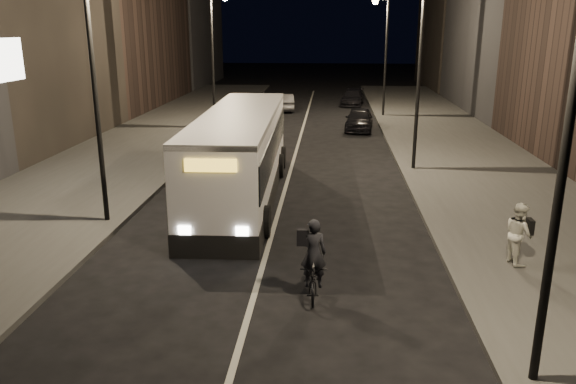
% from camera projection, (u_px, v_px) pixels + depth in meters
% --- Properties ---
extents(ground, '(180.00, 180.00, 0.00)m').
position_uv_depth(ground, '(258.00, 281.00, 14.59)').
color(ground, black).
rests_on(ground, ground).
extents(sidewalk_right, '(7.00, 70.00, 0.16)m').
position_uv_depth(sidewalk_right, '(468.00, 161.00, 27.33)').
color(sidewalk_right, '#3A3A37').
rests_on(sidewalk_right, ground).
extents(sidewalk_left, '(7.00, 70.00, 0.16)m').
position_uv_depth(sidewalk_left, '(128.00, 155.00, 28.57)').
color(sidewalk_left, '#3A3A37').
rests_on(sidewalk_left, ground).
extents(streetlight_right_near, '(1.20, 0.44, 8.12)m').
position_uv_depth(streetlight_right_near, '(556.00, 93.00, 8.85)').
color(streetlight_right_near, black).
rests_on(streetlight_right_near, sidewalk_right).
extents(streetlight_right_mid, '(1.20, 0.44, 8.12)m').
position_uv_depth(streetlight_right_mid, '(414.00, 51.00, 24.15)').
color(streetlight_right_mid, black).
rests_on(streetlight_right_mid, sidewalk_right).
extents(streetlight_right_far, '(1.20, 0.44, 8.12)m').
position_uv_depth(streetlight_right_far, '(383.00, 41.00, 39.45)').
color(streetlight_right_far, black).
rests_on(streetlight_right_far, sidewalk_right).
extents(streetlight_left_near, '(1.20, 0.44, 8.12)m').
position_uv_depth(streetlight_left_near, '(100.00, 60.00, 17.28)').
color(streetlight_left_near, black).
rests_on(streetlight_left_near, sidewalk_left).
extents(streetlight_left_far, '(1.20, 0.44, 8.12)m').
position_uv_depth(streetlight_left_far, '(216.00, 43.00, 34.49)').
color(streetlight_left_far, black).
rests_on(streetlight_left_far, sidewalk_left).
extents(city_bus, '(3.15, 12.34, 3.30)m').
position_uv_depth(city_bus, '(241.00, 151.00, 21.32)').
color(city_bus, white).
rests_on(city_bus, ground).
extents(cyclist_on_bicycle, '(0.70, 1.82, 2.07)m').
position_uv_depth(cyclist_on_bicycle, '(313.00, 271.00, 13.56)').
color(cyclist_on_bicycle, black).
rests_on(cyclist_on_bicycle, ground).
extents(pedestrian_woman, '(0.80, 0.94, 1.71)m').
position_uv_depth(pedestrian_woman, '(519.00, 233.00, 15.10)').
color(pedestrian_woman, beige).
rests_on(pedestrian_woman, sidewalk_right).
extents(car_near, '(2.04, 4.29, 1.42)m').
position_uv_depth(car_near, '(359.00, 119.00, 35.58)').
color(car_near, black).
rests_on(car_near, ground).
extents(car_mid, '(1.87, 4.14, 1.32)m').
position_uv_depth(car_mid, '(284.00, 102.00, 43.97)').
color(car_mid, '#404043').
rests_on(car_mid, ground).
extents(car_far, '(2.33, 4.52, 1.25)m').
position_uv_depth(car_far, '(353.00, 98.00, 47.03)').
color(car_far, black).
rests_on(car_far, ground).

